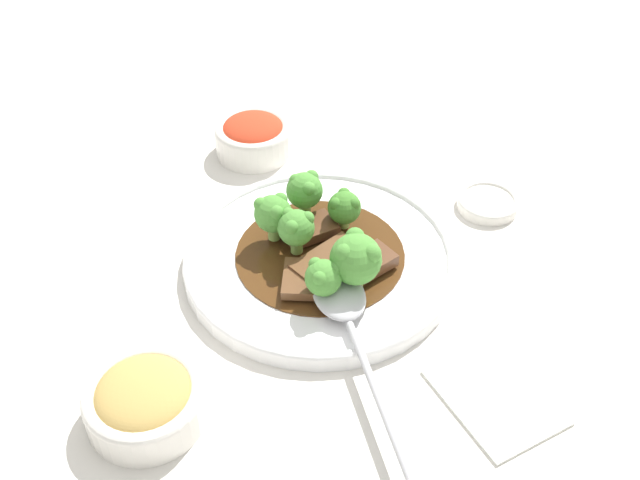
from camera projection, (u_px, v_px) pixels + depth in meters
name	position (u px, v px, depth m)	size (l,w,h in m)	color
ground_plane	(320.00, 265.00, 0.76)	(4.00, 4.00, 0.00)	silver
main_plate	(320.00, 258.00, 0.75)	(0.27, 0.27, 0.02)	white
beef_strip_0	(303.00, 279.00, 0.71)	(0.06, 0.05, 0.01)	brown
beef_strip_1	(309.00, 229.00, 0.76)	(0.04, 0.06, 0.01)	#56331E
beef_strip_2	(367.00, 263.00, 0.72)	(0.05, 0.06, 0.01)	#56331E
beef_strip_3	(331.00, 261.00, 0.72)	(0.06, 0.08, 0.01)	brown
broccoli_floret_0	(273.00, 213.00, 0.74)	(0.04, 0.04, 0.05)	#7FA84C
broccoli_floret_1	(344.00, 207.00, 0.76)	(0.03, 0.03, 0.04)	#8EB756
broccoli_floret_2	(323.00, 277.00, 0.68)	(0.03, 0.03, 0.04)	#7FA84C
broccoli_floret_3	(304.00, 190.00, 0.76)	(0.04, 0.04, 0.05)	#8EB756
broccoli_floret_4	(356.00, 258.00, 0.68)	(0.05, 0.05, 0.06)	#8EB756
broccoli_floret_5	(296.00, 227.00, 0.72)	(0.04, 0.04, 0.05)	#7FA84C
serving_spoon	(345.00, 309.00, 0.68)	(0.25, 0.06, 0.01)	#B7B7BC
side_bowl_kimchi	(255.00, 136.00, 0.89)	(0.09, 0.09, 0.05)	white
side_bowl_appetizer	(145.00, 400.00, 0.60)	(0.10, 0.10, 0.04)	white
sauce_dish	(488.00, 202.00, 0.82)	(0.07, 0.07, 0.01)	white
paper_napkin	(495.00, 396.00, 0.63)	(0.11, 0.09, 0.01)	silver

